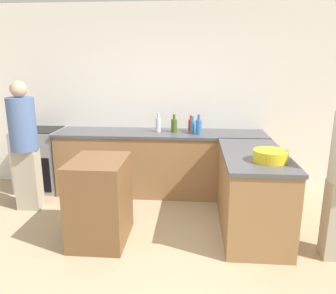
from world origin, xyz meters
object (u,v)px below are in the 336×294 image
island_table (100,200)px  vinegar_bottle_clear (158,124)px  hot_sauce_bottle (191,125)px  dish_soap_bottle (193,126)px  mixing_bowl (270,156)px  range_oven (41,159)px  water_bottle_blue (199,126)px  olive_oil_bottle (174,125)px  person_by_range (24,142)px

island_table → vinegar_bottle_clear: bearing=71.5°
hot_sauce_bottle → dish_soap_bottle: (0.03, -0.12, 0.00)m
island_table → hot_sauce_bottle: (0.93, 1.50, 0.55)m
mixing_bowl → hot_sauce_bottle: hot_sauce_bottle is taller
range_oven → mixing_bowl: bearing=-23.9°
range_oven → vinegar_bottle_clear: size_ratio=3.35×
mixing_bowl → water_bottle_blue: size_ratio=1.24×
range_oven → olive_oil_bottle: size_ratio=3.65×
island_table → vinegar_bottle_clear: vinegar_bottle_clear is taller
water_bottle_blue → vinegar_bottle_clear: 0.58m
range_oven → hot_sauce_bottle: hot_sauce_bottle is taller
dish_soap_bottle → island_table: bearing=-124.8°
mixing_bowl → person_by_range: (-2.89, 0.64, -0.07)m
vinegar_bottle_clear → person_by_range: person_by_range is taller
olive_oil_bottle → range_oven: bearing=-179.8°
mixing_bowl → vinegar_bottle_clear: (-1.27, 1.36, 0.05)m
island_table → dish_soap_bottle: size_ratio=3.81×
mixing_bowl → person_by_range: bearing=167.5°
water_bottle_blue → dish_soap_bottle: size_ratio=1.16×
mixing_bowl → olive_oil_bottle: olive_oil_bottle is taller
hot_sauce_bottle → person_by_range: person_by_range is taller
range_oven → hot_sauce_bottle: bearing=2.7°
hot_sauce_bottle → olive_oil_bottle: bearing=-157.6°
dish_soap_bottle → range_oven: bearing=179.6°
mixing_bowl → vinegar_bottle_clear: size_ratio=1.23×
range_oven → dish_soap_bottle: bearing=-0.4°
vinegar_bottle_clear → water_bottle_blue: bearing=-11.3°
water_bottle_blue → island_table: bearing=-128.9°
range_oven → hot_sauce_bottle: 2.30m
range_oven → island_table: range_oven is taller
range_oven → person_by_range: size_ratio=0.56×
water_bottle_blue → vinegar_bottle_clear: vinegar_bottle_clear is taller
water_bottle_blue → olive_oil_bottle: 0.36m
vinegar_bottle_clear → olive_oil_bottle: bearing=0.1°
vinegar_bottle_clear → dish_soap_bottle: (0.49, -0.02, -0.02)m
mixing_bowl → hot_sauce_bottle: (-0.81, 1.45, 0.03)m
island_table → hot_sauce_bottle: hot_sauce_bottle is taller
vinegar_bottle_clear → person_by_range: bearing=-156.2°
water_bottle_blue → person_by_range: 2.27m
range_oven → water_bottle_blue: water_bottle_blue is taller
dish_soap_bottle → person_by_range: size_ratio=0.14×
mixing_bowl → dish_soap_bottle: 1.54m
island_table → vinegar_bottle_clear: 1.59m
island_table → dish_soap_bottle: dish_soap_bottle is taller
island_table → vinegar_bottle_clear: size_ratio=3.27×
island_table → dish_soap_bottle: bearing=55.2°
hot_sauce_bottle → water_bottle_blue: size_ratio=0.84×
water_bottle_blue → vinegar_bottle_clear: (-0.57, 0.11, 0.00)m
dish_soap_bottle → olive_oil_bottle: bearing=174.8°
hot_sauce_bottle → range_oven: bearing=-177.3°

